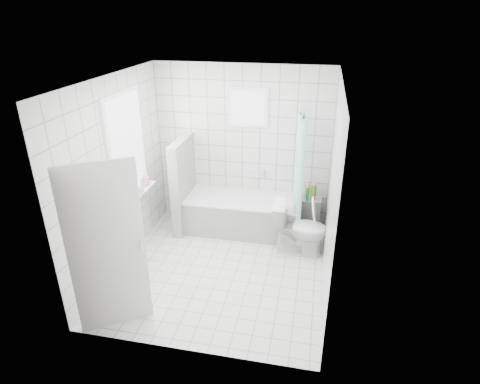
# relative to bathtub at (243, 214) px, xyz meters

# --- Properties ---
(ground) EXTENTS (3.00, 3.00, 0.00)m
(ground) POSITION_rel_bathtub_xyz_m (-0.10, -1.12, -0.29)
(ground) COLOR white
(ground) RESTS_ON ground
(ceiling) EXTENTS (3.00, 3.00, 0.00)m
(ceiling) POSITION_rel_bathtub_xyz_m (-0.10, -1.12, 2.31)
(ceiling) COLOR white
(ceiling) RESTS_ON ground
(wall_back) EXTENTS (2.80, 0.02, 2.60)m
(wall_back) POSITION_rel_bathtub_xyz_m (-0.10, 0.38, 1.01)
(wall_back) COLOR white
(wall_back) RESTS_ON ground
(wall_front) EXTENTS (2.80, 0.02, 2.60)m
(wall_front) POSITION_rel_bathtub_xyz_m (-0.10, -2.62, 1.01)
(wall_front) COLOR white
(wall_front) RESTS_ON ground
(wall_left) EXTENTS (0.02, 3.00, 2.60)m
(wall_left) POSITION_rel_bathtub_xyz_m (-1.50, -1.12, 1.01)
(wall_left) COLOR white
(wall_left) RESTS_ON ground
(wall_right) EXTENTS (0.02, 3.00, 2.60)m
(wall_right) POSITION_rel_bathtub_xyz_m (1.30, -1.12, 1.01)
(wall_right) COLOR white
(wall_right) RESTS_ON ground
(window_left) EXTENTS (0.01, 0.90, 1.40)m
(window_left) POSITION_rel_bathtub_xyz_m (-1.45, -0.82, 1.31)
(window_left) COLOR white
(window_left) RESTS_ON wall_left
(window_back) EXTENTS (0.50, 0.01, 0.50)m
(window_back) POSITION_rel_bathtub_xyz_m (0.00, 0.33, 1.66)
(window_back) COLOR white
(window_back) RESTS_ON wall_back
(window_sill) EXTENTS (0.18, 1.02, 0.08)m
(window_sill) POSITION_rel_bathtub_xyz_m (-1.41, -0.82, 0.57)
(window_sill) COLOR white
(window_sill) RESTS_ON wall_left
(door) EXTENTS (0.69, 0.48, 2.00)m
(door) POSITION_rel_bathtub_xyz_m (-1.01, -2.38, 0.71)
(door) COLOR silver
(door) RESTS_ON ground
(bathtub) EXTENTS (1.82, 0.77, 0.58)m
(bathtub) POSITION_rel_bathtub_xyz_m (0.00, 0.00, 0.00)
(bathtub) COLOR white
(bathtub) RESTS_ON ground
(partition_wall) EXTENTS (0.15, 0.85, 1.50)m
(partition_wall) POSITION_rel_bathtub_xyz_m (-0.98, -0.05, 0.46)
(partition_wall) COLOR white
(partition_wall) RESTS_ON ground
(tiled_ledge) EXTENTS (0.40, 0.24, 0.55)m
(tiled_ledge) POSITION_rel_bathtub_xyz_m (1.02, 0.25, -0.02)
(tiled_ledge) COLOR white
(tiled_ledge) RESTS_ON ground
(toilet) EXTENTS (0.79, 0.46, 0.80)m
(toilet) POSITION_rel_bathtub_xyz_m (0.93, -0.47, 0.11)
(toilet) COLOR white
(toilet) RESTS_ON ground
(curtain_rod) EXTENTS (0.02, 0.80, 0.02)m
(curtain_rod) POSITION_rel_bathtub_xyz_m (0.85, -0.02, 1.71)
(curtain_rod) COLOR silver
(curtain_rod) RESTS_ON wall_back
(shower_curtain) EXTENTS (0.14, 0.48, 1.78)m
(shower_curtain) POSITION_rel_bathtub_xyz_m (0.85, -0.16, 0.81)
(shower_curtain) COLOR #45CBC5
(shower_curtain) RESTS_ON curtain_rod
(tub_faucet) EXTENTS (0.18, 0.06, 0.06)m
(tub_faucet) POSITION_rel_bathtub_xyz_m (0.10, 0.33, 0.56)
(tub_faucet) COLOR silver
(tub_faucet) RESTS_ON wall_back
(sill_bottles) EXTENTS (0.19, 0.83, 0.29)m
(sill_bottles) POSITION_rel_bathtub_xyz_m (-1.40, -0.88, 0.73)
(sill_bottles) COLOR #BB5D8C
(sill_bottles) RESTS_ON window_sill
(ledge_bottles) EXTENTS (0.18, 0.15, 0.28)m
(ledge_bottles) POSITION_rel_bathtub_xyz_m (1.03, 0.23, 0.38)
(ledge_bottles) COLOR blue
(ledge_bottles) RESTS_ON tiled_ledge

